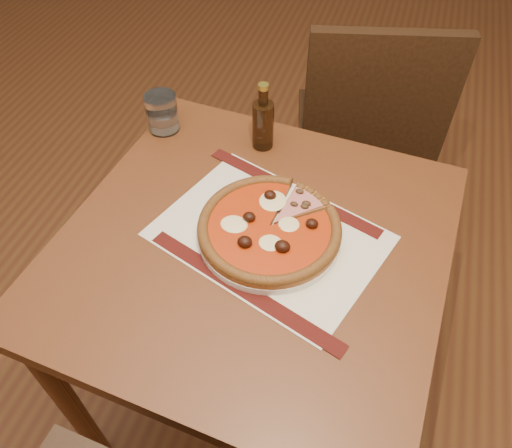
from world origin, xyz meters
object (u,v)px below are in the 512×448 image
at_px(chair_far, 366,128).
at_px(pizza, 269,227).
at_px(bottle, 263,123).
at_px(water_glass, 162,113).
at_px(table, 253,268).
at_px(plate, 269,233).

distance_m(chair_far, pizza, 0.78).
bearing_deg(pizza, bottle, 109.65).
xyz_separation_m(chair_far, water_glass, (-0.49, -0.46, 0.27)).
relative_size(table, plate, 2.81).
height_order(table, bottle, bottle).
bearing_deg(table, pizza, 35.09).
bearing_deg(plate, water_glass, 143.45).
bearing_deg(plate, chair_far, 80.28).
height_order(table, water_glass, water_glass).
bearing_deg(table, bottle, 103.35).
relative_size(chair_far, water_glass, 9.38).
distance_m(chair_far, water_glass, 0.73).
xyz_separation_m(plate, pizza, (-0.00, -0.00, 0.02)).
relative_size(pizza, bottle, 1.71).
height_order(table, pizza, pizza).
relative_size(plate, water_glass, 3.09).
bearing_deg(water_glass, chair_far, 42.85).
relative_size(pizza, water_glass, 3.07).
bearing_deg(plate, bottle, 109.67).
xyz_separation_m(pizza, water_glass, (-0.37, 0.27, 0.02)).
bearing_deg(bottle, water_glass, -177.47).
relative_size(table, bottle, 4.84).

